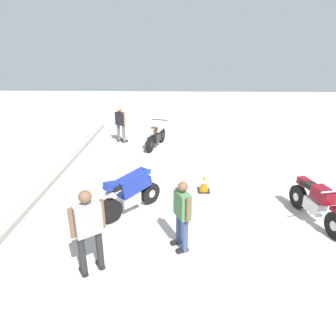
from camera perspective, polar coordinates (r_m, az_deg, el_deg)
name	(u,v)px	position (r m, az deg, el deg)	size (l,w,h in m)	color
ground_plane	(194,184)	(9.85, 4.85, -2.96)	(40.00, 40.00, 0.00)	#B7B2A8
curb_edge	(51,180)	(10.60, -20.82, -2.08)	(14.00, 0.30, 0.15)	#9C978F
motorcycle_blue_sportbike	(131,191)	(8.08, -6.82, -4.25)	(1.57, 1.45, 1.14)	black
motorcycle_silver_cruiser	(156,135)	(13.19, -2.25, 6.08)	(2.04, 0.89, 1.09)	black
motorcycle_maroon_cruiser	(317,203)	(8.46, 25.73, -5.75)	(2.06, 0.77, 1.09)	black
person_in_black_shirt	(121,123)	(13.90, -8.73, 8.28)	(0.49, 0.57, 1.60)	#59595B
person_in_gray_shirt	(88,227)	(5.96, -14.48, -10.49)	(0.53, 0.59, 1.77)	#262628
person_in_green_shirt	(182,212)	(6.52, 2.63, -8.11)	(0.60, 0.45, 1.57)	#384772
traffic_cone	(204,183)	(9.31, 6.66, -2.83)	(0.36, 0.36, 0.53)	black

